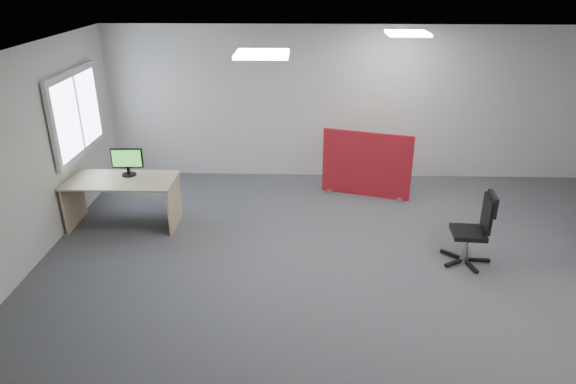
{
  "coord_description": "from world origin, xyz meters",
  "views": [
    {
      "loc": [
        -1.02,
        -5.43,
        3.59
      ],
      "look_at": [
        -1.2,
        0.42,
        1.0
      ],
      "focal_mm": 32.0,
      "sensor_mm": 36.0,
      "label": 1
    }
  ],
  "objects_px": {
    "monitor_second": "(127,161)",
    "office_chair": "(478,225)",
    "red_divider": "(366,165)",
    "second_desk": "(123,190)"
  },
  "relations": [
    {
      "from": "second_desk",
      "to": "office_chair",
      "type": "height_order",
      "value": "office_chair"
    },
    {
      "from": "second_desk",
      "to": "office_chair",
      "type": "xyz_separation_m",
      "value": [
        4.9,
        -0.97,
        0.0
      ]
    },
    {
      "from": "red_divider",
      "to": "office_chair",
      "type": "relative_size",
      "value": 1.49
    },
    {
      "from": "monitor_second",
      "to": "office_chair",
      "type": "bearing_deg",
      "value": -14.98
    },
    {
      "from": "monitor_second",
      "to": "office_chair",
      "type": "distance_m",
      "value": 4.97
    },
    {
      "from": "second_desk",
      "to": "office_chair",
      "type": "distance_m",
      "value": 5.0
    },
    {
      "from": "monitor_second",
      "to": "office_chair",
      "type": "height_order",
      "value": "monitor_second"
    },
    {
      "from": "red_divider",
      "to": "second_desk",
      "type": "relative_size",
      "value": 0.92
    },
    {
      "from": "red_divider",
      "to": "office_chair",
      "type": "bearing_deg",
      "value": -44.42
    },
    {
      "from": "red_divider",
      "to": "second_desk",
      "type": "bearing_deg",
      "value": -146.52
    }
  ]
}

